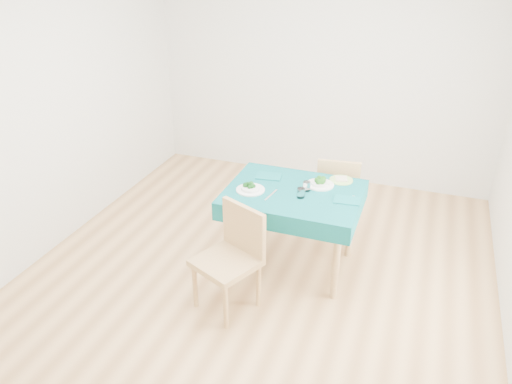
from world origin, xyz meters
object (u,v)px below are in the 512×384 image
(table, at_px, (292,229))
(chair_far, at_px, (338,187))
(bowl_far, at_px, (320,181))
(side_plate, at_px, (341,180))
(chair_near, at_px, (226,249))
(bowl_near, at_px, (250,187))

(table, xyz_separation_m, chair_far, (0.25, 0.72, 0.12))
(bowl_far, bearing_deg, side_plate, 45.06)
(bowl_far, height_order, side_plate, bowl_far)
(chair_near, height_order, chair_far, chair_near)
(bowl_far, relative_size, side_plate, 1.18)
(table, bearing_deg, bowl_far, 45.21)
(bowl_near, bearing_deg, table, 17.95)
(side_plate, bearing_deg, table, -134.86)
(table, xyz_separation_m, bowl_far, (0.18, 0.18, 0.42))
(chair_near, height_order, bowl_far, chair_near)
(table, relative_size, bowl_near, 4.59)
(bowl_far, bearing_deg, chair_near, -119.44)
(bowl_near, bearing_deg, chair_near, -87.95)
(chair_near, bearing_deg, bowl_far, 84.63)
(chair_far, distance_m, bowl_far, 0.62)
(chair_far, distance_m, side_plate, 0.47)
(chair_far, xyz_separation_m, bowl_far, (-0.07, -0.54, 0.30))
(table, relative_size, chair_near, 1.03)
(table, distance_m, chair_near, 0.81)
(chair_near, xyz_separation_m, bowl_far, (0.51, 0.90, 0.25))
(chair_far, bearing_deg, bowl_near, 46.94)
(side_plate, bearing_deg, bowl_far, -134.94)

